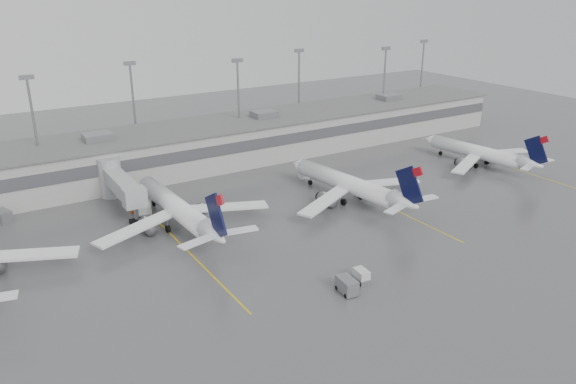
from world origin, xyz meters
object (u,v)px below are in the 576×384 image
jet_mid_left (179,209)px  baggage_tug (361,277)px  jet_far_right (481,152)px  jet_mid_right (351,184)px

jet_mid_left → baggage_tug: bearing=-66.4°
jet_far_right → baggage_tug: (-50.28, -24.14, -2.17)m
baggage_tug → jet_mid_right: bearing=61.0°
jet_mid_left → jet_far_right: (63.59, -3.43, -0.33)m
jet_mid_left → baggage_tug: jet_mid_left is taller
jet_mid_right → jet_far_right: size_ratio=1.10×
jet_mid_left → jet_mid_right: bearing=-12.1°
jet_mid_right → baggage_tug: bearing=-131.7°
jet_mid_left → jet_far_right: bearing=-5.2°
jet_mid_right → jet_far_right: jet_mid_right is taller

